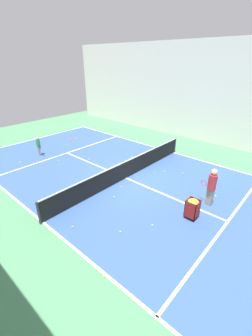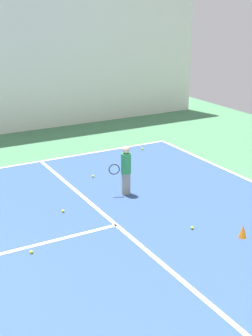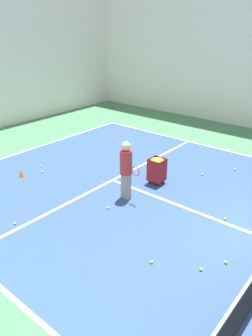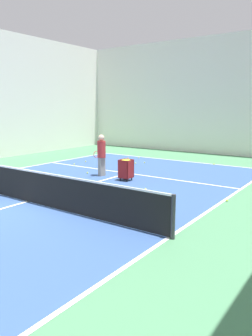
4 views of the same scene
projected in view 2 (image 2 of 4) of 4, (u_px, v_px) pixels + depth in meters
The scene contains 8 objects.
line_service_near at pixel (116, 225), 10.44m from camera, with size 10.05×0.10×0.00m, color white.
player_near_baseline at pixel (126, 167), 11.87m from camera, with size 0.33×0.61×1.30m.
training_cone_1 at pixel (243, 231), 9.86m from camera, with size 0.17×0.17×0.29m, color orange.
tennis_ball_5 at pixel (31, 252), 9.27m from camera, with size 0.07×0.07×0.07m, color yellow.
tennis_ball_12 at pixel (63, 211), 11.06m from camera, with size 0.07×0.07×0.07m, color yellow.
tennis_ball_14 at pixel (93, 176), 13.25m from camera, with size 0.07×0.07×0.07m, color yellow.
tennis_ball_17 at pixel (192, 228), 10.25m from camera, with size 0.07×0.07×0.07m, color yellow.
tennis_ball_24 at pixel (142, 149), 15.68m from camera, with size 0.07×0.07×0.07m, color yellow.
Camera 2 is at (-8.31, -1.16, 4.75)m, focal length 50.00 mm.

